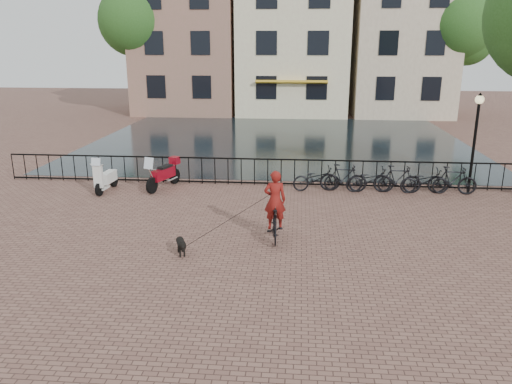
# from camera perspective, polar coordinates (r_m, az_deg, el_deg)

# --- Properties ---
(ground) EXTENTS (100.00, 100.00, 0.00)m
(ground) POSITION_cam_1_polar(r_m,az_deg,el_deg) (11.33, -1.36, -10.16)
(ground) COLOR brown
(ground) RESTS_ON ground
(canal_water) EXTENTS (20.00, 20.00, 0.00)m
(canal_water) POSITION_cam_1_polar(r_m,az_deg,el_deg) (27.85, 2.60, 5.95)
(canal_water) COLOR black
(canal_water) RESTS_ON ground
(railing) EXTENTS (20.00, 0.05, 1.02)m
(railing) POSITION_cam_1_polar(r_m,az_deg,el_deg) (18.67, 1.35, 2.29)
(railing) COLOR black
(railing) RESTS_ON ground
(canal_house_left) EXTENTS (7.50, 9.00, 12.80)m
(canal_house_left) POSITION_cam_1_polar(r_m,az_deg,el_deg) (41.01, -7.52, 18.19)
(canal_house_left) COLOR #88664F
(canal_house_left) RESTS_ON ground
(canal_house_mid) EXTENTS (8.00, 9.50, 11.80)m
(canal_house_mid) POSITION_cam_1_polar(r_m,az_deg,el_deg) (40.07, 4.31, 17.60)
(canal_house_mid) COLOR beige
(canal_house_mid) RESTS_ON ground
(canal_house_right) EXTENTS (7.00, 9.00, 13.30)m
(canal_house_right) POSITION_cam_1_polar(r_m,az_deg,el_deg) (40.76, 16.25, 18.07)
(canal_house_right) COLOR tan
(canal_house_right) RESTS_ON ground
(tree_far_left) EXTENTS (5.04, 5.04, 9.27)m
(tree_far_left) POSITION_cam_1_polar(r_m,az_deg,el_deg) (39.04, -13.82, 18.45)
(tree_far_left) COLOR black
(tree_far_left) RESTS_ON ground
(tree_far_right) EXTENTS (4.76, 4.76, 8.76)m
(tree_far_right) POSITION_cam_1_polar(r_m,az_deg,el_deg) (38.64, 22.40, 17.19)
(tree_far_right) COLOR black
(tree_far_right) RESTS_ON ground
(lamp_post) EXTENTS (0.30, 0.30, 3.45)m
(lamp_post) POSITION_cam_1_polar(r_m,az_deg,el_deg) (18.86, 23.87, 6.85)
(lamp_post) COLOR black
(lamp_post) RESTS_ON ground
(cyclist) EXTENTS (0.74, 1.68, 2.24)m
(cyclist) POSITION_cam_1_polar(r_m,az_deg,el_deg) (13.33, 2.16, -2.01)
(cyclist) COLOR black
(cyclist) RESTS_ON ground
(dog) EXTENTS (0.47, 0.74, 0.48)m
(dog) POSITION_cam_1_polar(r_m,az_deg,el_deg) (12.72, -8.55, -6.08)
(dog) COLOR black
(dog) RESTS_ON ground
(motorcycle) EXTENTS (1.06, 1.93, 1.35)m
(motorcycle) POSITION_cam_1_polar(r_m,az_deg,el_deg) (18.51, -10.57, 2.43)
(motorcycle) COLOR maroon
(motorcycle) RESTS_ON ground
(scooter) EXTENTS (0.54, 1.53, 1.40)m
(scooter) POSITION_cam_1_polar(r_m,az_deg,el_deg) (18.64, -16.79, 2.17)
(scooter) COLOR silver
(scooter) RESTS_ON ground
(parked_bike_0) EXTENTS (1.79, 0.88, 0.90)m
(parked_bike_0) POSITION_cam_1_polar(r_m,az_deg,el_deg) (18.07, 6.93, 1.52)
(parked_bike_0) COLOR black
(parked_bike_0) RESTS_ON ground
(parked_bike_1) EXTENTS (1.70, 0.62, 1.00)m
(parked_bike_1) POSITION_cam_1_polar(r_m,az_deg,el_deg) (18.12, 9.94, 1.59)
(parked_bike_1) COLOR black
(parked_bike_1) RESTS_ON ground
(parked_bike_2) EXTENTS (1.76, 0.75, 0.90)m
(parked_bike_2) POSITION_cam_1_polar(r_m,az_deg,el_deg) (18.24, 12.90, 1.36)
(parked_bike_2) COLOR black
(parked_bike_2) RESTS_ON ground
(parked_bike_3) EXTENTS (1.68, 0.53, 1.00)m
(parked_bike_3) POSITION_cam_1_polar(r_m,az_deg,el_deg) (18.39, 15.85, 1.42)
(parked_bike_3) COLOR black
(parked_bike_3) RESTS_ON ground
(parked_bike_4) EXTENTS (1.76, 0.72, 0.90)m
(parked_bike_4) POSITION_cam_1_polar(r_m,az_deg,el_deg) (18.60, 18.71, 1.19)
(parked_bike_4) COLOR black
(parked_bike_4) RESTS_ON ground
(parked_bike_5) EXTENTS (1.70, 0.61, 1.00)m
(parked_bike_5) POSITION_cam_1_polar(r_m,az_deg,el_deg) (18.84, 21.53, 1.24)
(parked_bike_5) COLOR black
(parked_bike_5) RESTS_ON ground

